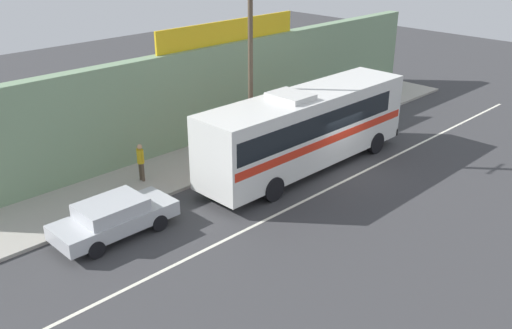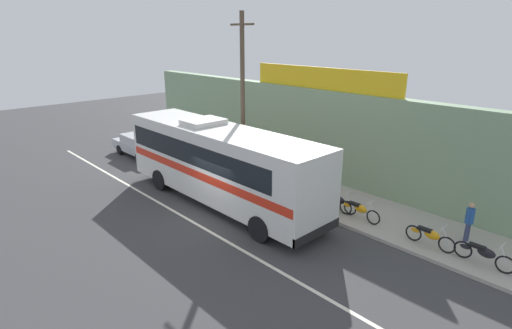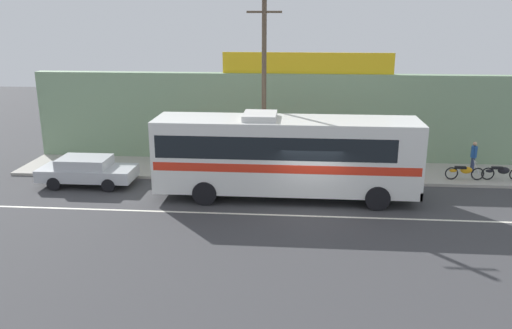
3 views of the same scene
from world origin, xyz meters
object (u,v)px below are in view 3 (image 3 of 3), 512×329
object	(u,v)px
motorcycle_black	(376,168)
pedestrian_far_right	(474,155)
motorcycle_green	(501,172)
pedestrian_by_curb	(168,148)
utility_pole	(264,89)
motorcycle_blue	(464,171)
intercity_bus	(284,153)
parked_car	(87,170)
motorcycle_orange	(400,169)

from	to	relation	value
motorcycle_black	pedestrian_far_right	size ratio (longest dim) A/B	1.22
motorcycle_green	pedestrian_by_curb	world-z (taller)	pedestrian_by_curb
utility_pole	motorcycle_black	world-z (taller)	utility_pole
motorcycle_blue	pedestrian_by_curb	world-z (taller)	pedestrian_by_curb
intercity_bus	parked_car	world-z (taller)	intercity_bus
motorcycle_orange	motorcycle_green	distance (m)	4.78
motorcycle_orange	motorcycle_green	world-z (taller)	same
motorcycle_black	pedestrian_by_curb	size ratio (longest dim) A/B	1.15
intercity_bus	motorcycle_orange	world-z (taller)	intercity_bus
parked_car	pedestrian_far_right	bearing A→B (deg)	9.90
pedestrian_by_curb	parked_car	bearing A→B (deg)	-136.87
motorcycle_black	pedestrian_by_curb	bearing A→B (deg)	175.18
motorcycle_blue	motorcycle_orange	bearing A→B (deg)	178.47
utility_pole	pedestrian_far_right	distance (m)	11.15
utility_pole	motorcycle_black	bearing A→B (deg)	6.36
motorcycle_orange	motorcycle_black	world-z (taller)	same
motorcycle_black	motorcycle_green	xyz separation A→B (m)	(5.93, -0.09, 0.00)
intercity_bus	parked_car	distance (m)	9.46
motorcycle_blue	pedestrian_far_right	size ratio (longest dim) A/B	1.17
intercity_bus	utility_pole	xyz separation A→B (m)	(-1.05, 2.41, 2.40)
parked_car	motorcycle_orange	distance (m)	15.03
intercity_bus	motorcycle_orange	size ratio (longest dim) A/B	5.83
pedestrian_far_right	motorcycle_blue	bearing A→B (deg)	-120.73
utility_pole	motorcycle_blue	world-z (taller)	utility_pole
intercity_bus	motorcycle_green	xyz separation A→B (m)	(10.36, 2.92, -1.50)
intercity_bus	pedestrian_far_right	distance (m)	10.35
motorcycle_orange	pedestrian_by_curb	xyz separation A→B (m)	(-11.72, 0.99, 0.54)
motorcycle_orange	pedestrian_far_right	distance (m)	4.06
utility_pole	pedestrian_far_right	xyz separation A→B (m)	(10.45, 1.79, -3.43)
utility_pole	motorcycle_black	size ratio (longest dim) A/B	4.39
pedestrian_by_curb	motorcycle_orange	bearing A→B (deg)	-4.85
utility_pole	pedestrian_by_curb	distance (m)	6.28
motorcycle_black	motorcycle_blue	bearing A→B (deg)	-2.53
intercity_bus	motorcycle_black	distance (m)	5.56
intercity_bus	motorcycle_orange	bearing A→B (deg)	27.55
utility_pole	motorcycle_black	distance (m)	6.75
motorcycle_green	motorcycle_blue	bearing A→B (deg)	-177.09
motorcycle_green	pedestrian_by_curb	size ratio (longest dim) A/B	1.15
utility_pole	motorcycle_green	xyz separation A→B (m)	(11.41, 0.52, -3.90)
motorcycle_orange	motorcycle_blue	bearing A→B (deg)	-1.53
pedestrian_by_curb	pedestrian_far_right	xyz separation A→B (m)	(15.55, 0.29, -0.06)
pedestrian_by_curb	pedestrian_far_right	size ratio (longest dim) A/B	1.06
parked_car	utility_pole	xyz separation A→B (m)	(8.27, 1.48, 3.73)
utility_pole	motorcycle_orange	distance (m)	7.71
parked_car	pedestrian_by_curb	bearing A→B (deg)	43.13
intercity_bus	motorcycle_black	bearing A→B (deg)	34.27
utility_pole	pedestrian_by_curb	world-z (taller)	utility_pole
motorcycle_black	pedestrian_by_curb	xyz separation A→B (m)	(-10.57, 0.89, 0.54)
motorcycle_black	motorcycle_blue	world-z (taller)	same
parked_car	motorcycle_orange	world-z (taller)	parked_car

